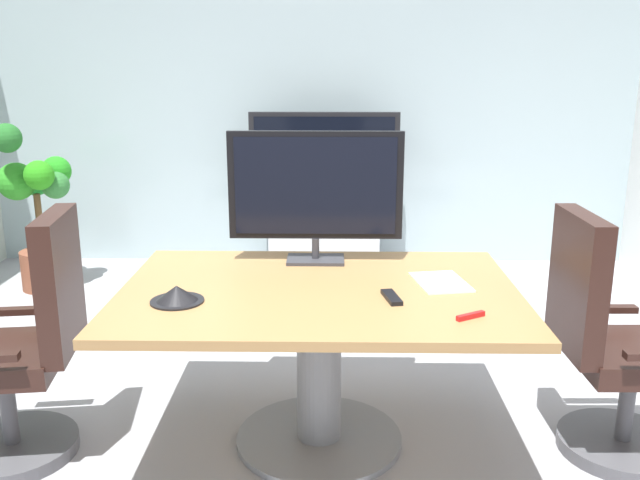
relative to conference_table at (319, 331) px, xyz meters
The scene contains 12 objects.
ground_plane 0.59m from the conference_table, 128.08° to the left, with size 6.73×6.73×0.00m, color #99999E.
wall_back_glass_partition 3.14m from the conference_table, 92.53° to the left, with size 5.51×0.10×2.68m, color #9EB2B7.
conference_table is the anchor object (origin of this frame).
office_chair_left 1.28m from the conference_table, behind, with size 0.62×0.60×1.09m.
office_chair_right 1.27m from the conference_table, ahead, with size 0.60×0.58×1.09m.
tv_monitor 0.70m from the conference_table, 93.37° to the left, with size 0.84×0.18×0.64m.
wall_display_unit 2.68m from the conference_table, 90.20° to the left, with size 1.20×0.36×1.31m.
potted_plant 3.08m from the conference_table, 134.87° to the left, with size 0.53×0.56×1.28m.
conference_phone 0.65m from the conference_table, 161.90° to the right, with size 0.22×0.22×0.07m.
remote_control 0.39m from the conference_table, 24.98° to the right, with size 0.05×0.17×0.02m, color black.
whiteboard_marker 0.72m from the conference_table, 31.01° to the right, with size 0.13×0.02×0.02m, color red.
paper_notepad 0.58m from the conference_table, ahead, with size 0.21×0.30×0.01m, color white.
Camera 1 is at (0.19, -2.99, 1.70)m, focal length 38.43 mm.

